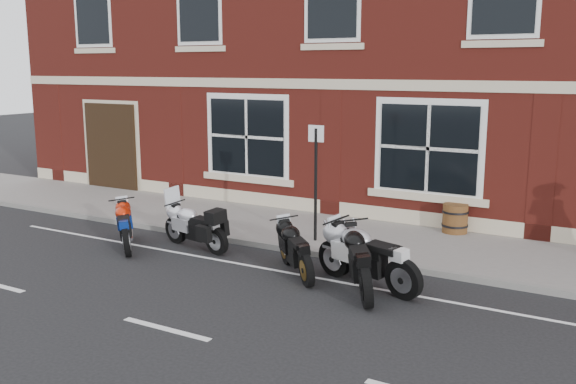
# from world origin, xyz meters

# --- Properties ---
(ground) EXTENTS (80.00, 80.00, 0.00)m
(ground) POSITION_xyz_m (0.00, 0.00, 0.00)
(ground) COLOR black
(ground) RESTS_ON ground
(sidewalk) EXTENTS (30.00, 3.00, 0.12)m
(sidewalk) POSITION_xyz_m (0.00, 3.00, 0.06)
(sidewalk) COLOR slate
(sidewalk) RESTS_ON ground
(kerb) EXTENTS (30.00, 0.16, 0.12)m
(kerb) POSITION_xyz_m (0.00, 1.42, 0.06)
(kerb) COLOR slate
(kerb) RESTS_ON ground
(moto_touring_silver) EXTENTS (1.92, 0.60, 1.27)m
(moto_touring_silver) POSITION_xyz_m (-2.33, 0.67, 0.52)
(moto_touring_silver) COLOR black
(moto_touring_silver) RESTS_ON ground
(moto_sport_red) EXTENTS (1.46, 1.50, 0.89)m
(moto_sport_red) POSITION_xyz_m (-3.63, 0.02, 0.51)
(moto_sport_red) COLOR black
(moto_sport_red) RESTS_ON ground
(moto_sport_black) EXTENTS (1.49, 1.49, 0.89)m
(moto_sport_black) POSITION_xyz_m (0.41, 0.24, 0.51)
(moto_sport_black) COLOR black
(moto_sport_black) RESTS_ON ground
(moto_sport_silver) EXTENTS (2.23, 0.87, 1.04)m
(moto_sport_silver) POSITION_xyz_m (1.82, 0.24, 0.60)
(moto_sport_silver) COLOR black
(moto_sport_silver) RESTS_ON ground
(moto_naked_black) EXTENTS (1.31, 2.00, 1.02)m
(moto_naked_black) POSITION_xyz_m (1.81, 0.01, 0.59)
(moto_naked_black) COLOR black
(moto_naked_black) RESTS_ON ground
(barrel_planter) EXTENTS (0.59, 0.59, 0.66)m
(barrel_planter) POSITION_xyz_m (2.26, 4.30, 0.45)
(barrel_planter) COLOR #4E2814
(barrel_planter) RESTS_ON sidewalk
(parking_sign) EXTENTS (0.35, 0.07, 2.50)m
(parking_sign) POSITION_xyz_m (-0.18, 2.12, 1.56)
(parking_sign) COLOR black
(parking_sign) RESTS_ON sidewalk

